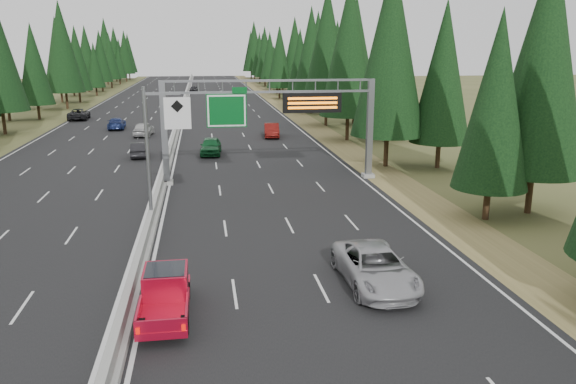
% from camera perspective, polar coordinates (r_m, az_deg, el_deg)
% --- Properties ---
extents(road, '(32.00, 260.00, 0.08)m').
position_cam_1_polar(road, '(88.16, -10.81, 7.55)').
color(road, black).
rests_on(road, ground).
extents(shoulder_right, '(3.60, 260.00, 0.06)m').
position_cam_1_polar(shoulder_right, '(89.31, 0.78, 7.88)').
color(shoulder_right, olive).
rests_on(shoulder_right, ground).
extents(shoulder_left, '(3.60, 260.00, 0.06)m').
position_cam_1_polar(shoulder_left, '(90.56, -22.21, 6.92)').
color(shoulder_left, '#454C23').
rests_on(shoulder_left, ground).
extents(median_barrier, '(0.70, 260.00, 0.85)m').
position_cam_1_polar(median_barrier, '(88.12, -10.82, 7.80)').
color(median_barrier, gray).
rests_on(median_barrier, road).
extents(sign_gantry, '(16.75, 0.98, 7.80)m').
position_cam_1_polar(sign_gantry, '(43.07, -1.00, 7.89)').
color(sign_gantry, slate).
rests_on(sign_gantry, road).
extents(hov_sign_pole, '(2.80, 0.50, 8.00)m').
position_cam_1_polar(hov_sign_pole, '(33.04, -13.12, 4.58)').
color(hov_sign_pole, slate).
rests_on(hov_sign_pole, road).
extents(tree_row_right, '(11.87, 242.61, 18.78)m').
position_cam_1_polar(tree_row_right, '(78.52, 5.25, 13.73)').
color(tree_row_right, black).
rests_on(tree_row_right, ground).
extents(tree_row_left, '(11.45, 240.86, 18.76)m').
position_cam_1_polar(tree_row_left, '(83.37, -26.87, 12.04)').
color(tree_row_left, black).
rests_on(tree_row_left, ground).
extents(silver_minivan, '(2.85, 5.98, 1.65)m').
position_cam_1_polar(silver_minivan, '(24.93, 8.84, -7.54)').
color(silver_minivan, '#A4A3A8').
rests_on(silver_minivan, road).
extents(red_pickup, '(1.80, 5.05, 1.65)m').
position_cam_1_polar(red_pickup, '(22.73, -12.34, -9.70)').
color(red_pickup, black).
rests_on(red_pickup, road).
extents(car_ahead_green, '(2.29, 4.96, 1.65)m').
position_cam_1_polar(car_ahead_green, '(55.40, -7.85, 4.65)').
color(car_ahead_green, '#145729').
rests_on(car_ahead_green, road).
extents(car_ahead_dkred, '(2.11, 4.92, 1.58)m').
position_cam_1_polar(car_ahead_dkred, '(65.83, -1.67, 6.28)').
color(car_ahead_dkred, '#65110E').
rests_on(car_ahead_dkred, road).
extents(car_ahead_dkgrey, '(2.43, 4.96, 1.39)m').
position_cam_1_polar(car_ahead_dkgrey, '(94.89, -6.19, 8.64)').
color(car_ahead_dkgrey, black).
rests_on(car_ahead_dkgrey, road).
extents(car_ahead_white, '(2.76, 5.27, 1.41)m').
position_cam_1_polar(car_ahead_white, '(115.34, -6.40, 9.65)').
color(car_ahead_white, silver).
rests_on(car_ahead_white, road).
extents(car_ahead_far, '(2.11, 4.54, 1.51)m').
position_cam_1_polar(car_ahead_far, '(136.56, -9.55, 10.28)').
color(car_ahead_far, black).
rests_on(car_ahead_far, road).
extents(car_onc_near, '(1.66, 4.27, 1.39)m').
position_cam_1_polar(car_onc_near, '(55.50, -14.87, 4.19)').
color(car_onc_near, black).
rests_on(car_onc_near, road).
extents(car_onc_blue, '(2.32, 5.14, 1.46)m').
position_cam_1_polar(car_onc_blue, '(75.84, -17.02, 6.70)').
color(car_onc_blue, navy).
rests_on(car_onc_blue, road).
extents(car_onc_white, '(2.41, 4.97, 1.63)m').
position_cam_1_polar(car_onc_white, '(68.88, -14.46, 6.22)').
color(car_onc_white, '#B2B2B2').
rests_on(car_onc_white, road).
extents(car_onc_far, '(2.94, 5.87, 1.60)m').
position_cam_1_polar(car_onc_far, '(87.62, -20.47, 7.42)').
color(car_onc_far, black).
rests_on(car_onc_far, road).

